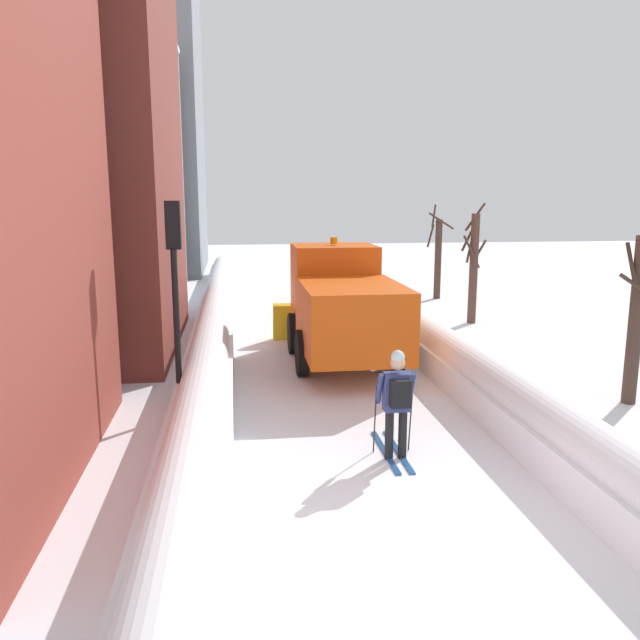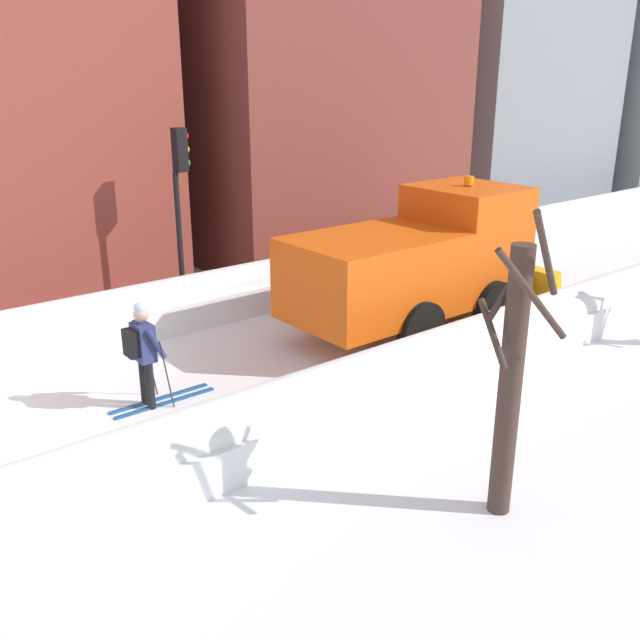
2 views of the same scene
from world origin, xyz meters
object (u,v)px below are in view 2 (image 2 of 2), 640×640
Objects in this scene: traffic_light_pole at (181,187)px; plow_truck at (420,261)px; bare_tree_near at (511,377)px; skier at (144,350)px.

plow_truck is at bearing 42.19° from traffic_light_pole.
traffic_light_pole is 9.20m from bare_tree_near.
plow_truck is at bearing 142.51° from bare_tree_near.
traffic_light_pole is at bearing 176.01° from bare_tree_near.
traffic_light_pole is 1.05× the size of bare_tree_near.
bare_tree_near is at bearing 21.25° from skier.
bare_tree_near reaches higher than skier.
skier is at bearing -91.49° from plow_truck.
bare_tree_near is (9.11, -0.64, -1.06)m from traffic_light_pole.
traffic_light_pole is at bearing 142.73° from skier.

